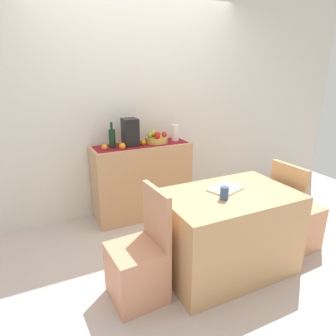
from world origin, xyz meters
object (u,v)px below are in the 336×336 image
at_px(sideboard_console, 142,181).
at_px(chair_by_corner, 294,222).
at_px(coffee_maker, 130,132).
at_px(ceramic_vase, 175,133).
at_px(dining_table, 227,232).
at_px(chair_near_window, 139,268).
at_px(wine_bottle, 112,138).
at_px(open_book, 225,189).
at_px(fruit_bowl, 157,140).
at_px(coffee_cup, 224,193).

bearing_deg(sideboard_console, chair_by_corner, -49.73).
xyz_separation_m(coffee_maker, chair_by_corner, (1.24, -1.32, -0.78)).
height_order(sideboard_console, ceramic_vase, ceramic_vase).
relative_size(dining_table, chair_near_window, 1.26).
xyz_separation_m(ceramic_vase, chair_by_corner, (0.67, -1.32, -0.72)).
bearing_deg(sideboard_console, dining_table, -77.75).
relative_size(wine_bottle, chair_near_window, 0.32).
relative_size(sideboard_console, coffee_maker, 3.67).
xyz_separation_m(dining_table, open_book, (0.01, 0.08, 0.38)).
height_order(fruit_bowl, ceramic_vase, ceramic_vase).
relative_size(sideboard_console, wine_bottle, 3.99).
relative_size(coffee_maker, coffee_cup, 2.93).
relative_size(ceramic_vase, open_book, 0.70).
height_order(coffee_cup, chair_by_corner, chair_by_corner).
xyz_separation_m(open_book, chair_by_corner, (0.82, -0.08, -0.48)).
xyz_separation_m(wine_bottle, dining_table, (0.62, -1.32, -0.63)).
height_order(dining_table, open_book, open_book).
bearing_deg(wine_bottle, chair_by_corner, -42.20).
bearing_deg(chair_near_window, dining_table, -0.07).
bearing_deg(sideboard_console, ceramic_vase, 0.00).
bearing_deg(wine_bottle, chair_near_window, -98.96).
xyz_separation_m(chair_near_window, chair_by_corner, (1.66, -0.00, 0.00)).
xyz_separation_m(wine_bottle, coffee_maker, (0.21, 0.00, 0.05)).
distance_m(chair_near_window, chair_by_corner, 1.66).
bearing_deg(fruit_bowl, wine_bottle, 180.00).
distance_m(wine_bottle, open_book, 1.41).
bearing_deg(chair_by_corner, coffee_cup, -175.50).
bearing_deg(fruit_bowl, coffee_maker, 180.00).
xyz_separation_m(coffee_maker, chair_near_window, (-0.42, -1.31, -0.78)).
height_order(dining_table, coffee_cup, coffee_cup).
height_order(sideboard_console, wine_bottle, wine_bottle).
bearing_deg(wine_bottle, coffee_cup, -69.84).
distance_m(open_book, chair_near_window, 0.97).
xyz_separation_m(sideboard_console, chair_by_corner, (1.11, -1.32, -0.18)).
height_order(sideboard_console, chair_by_corner, chair_by_corner).
xyz_separation_m(coffee_maker, dining_table, (0.41, -1.32, -0.68)).
bearing_deg(coffee_maker, coffee_cup, -77.88).
height_order(sideboard_console, dining_table, sideboard_console).
xyz_separation_m(fruit_bowl, chair_near_window, (-0.74, -1.31, -0.66)).
distance_m(fruit_bowl, coffee_cup, 1.40).
height_order(sideboard_console, fruit_bowl, fruit_bowl).
relative_size(dining_table, coffee_cup, 10.64).
bearing_deg(open_book, fruit_bowl, 75.71).
xyz_separation_m(coffee_maker, open_book, (0.42, -1.24, -0.30)).
height_order(open_book, chair_near_window, chair_near_window).
relative_size(coffee_cup, chair_by_corner, 0.12).
bearing_deg(chair_by_corner, dining_table, 179.94).
bearing_deg(ceramic_vase, chair_near_window, -126.87).
relative_size(ceramic_vase, coffee_cup, 1.85).
relative_size(coffee_cup, chair_near_window, 0.12).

